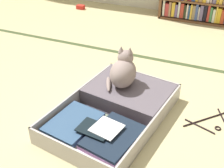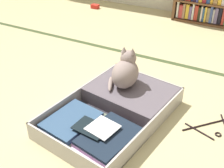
% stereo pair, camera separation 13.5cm
% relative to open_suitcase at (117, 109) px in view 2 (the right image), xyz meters
% --- Properties ---
extents(ground_plane, '(10.00, 10.00, 0.00)m').
position_rel_open_suitcase_xyz_m(ground_plane, '(0.02, -0.16, -0.05)').
color(ground_plane, tan).
extents(tatami_border, '(4.80, 0.05, 0.00)m').
position_rel_open_suitcase_xyz_m(tatami_border, '(0.02, 0.89, -0.05)').
color(tatami_border, '#3C4B29').
rests_on(tatami_border, ground_plane).
extents(open_suitcase, '(0.73, 1.00, 0.13)m').
position_rel_open_suitcase_xyz_m(open_suitcase, '(0.00, 0.00, 0.00)').
color(open_suitcase, '#B4AEA9').
rests_on(open_suitcase, ground_plane).
extents(black_cat, '(0.24, 0.28, 0.28)m').
position_rel_open_suitcase_xyz_m(black_cat, '(-0.03, 0.20, 0.18)').
color(black_cat, gray).
rests_on(black_cat, open_suitcase).
extents(clothes_hanger, '(0.28, 0.29, 0.01)m').
position_rel_open_suitcase_xyz_m(clothes_hanger, '(0.60, 0.17, -0.05)').
color(clothes_hanger, black).
rests_on(clothes_hanger, ground_plane).
extents(small_red_pouch, '(0.10, 0.07, 0.05)m').
position_rel_open_suitcase_xyz_m(small_red_pouch, '(-1.29, 1.89, -0.03)').
color(small_red_pouch, red).
rests_on(small_red_pouch, ground_plane).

